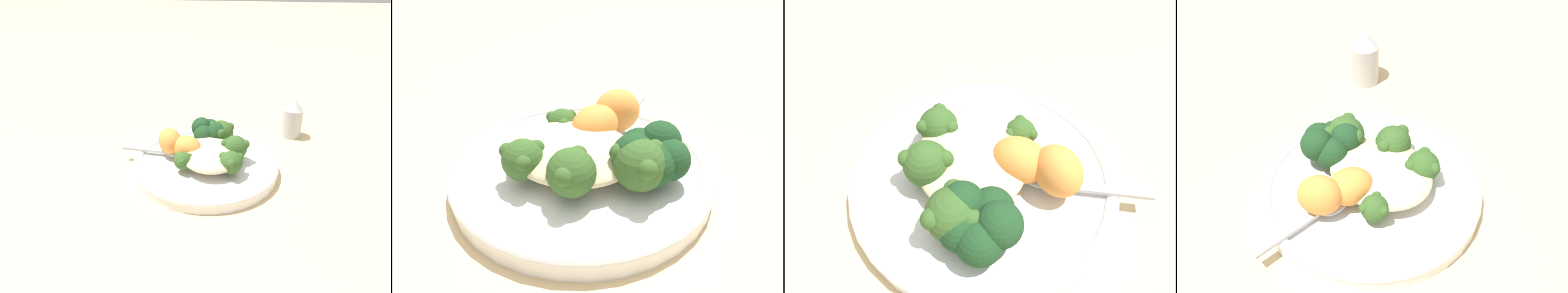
{
  "view_description": "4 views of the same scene",
  "coord_description": "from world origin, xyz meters",
  "views": [
    {
      "loc": [
        -0.55,
        -0.02,
        0.34
      ],
      "look_at": [
        -0.01,
        0.03,
        0.04
      ],
      "focal_mm": 35.0,
      "sensor_mm": 36.0,
      "label": 1
    },
    {
      "loc": [
        0.09,
        -0.25,
        0.22
      ],
      "look_at": [
        0.0,
        -0.0,
        0.05
      ],
      "focal_mm": 35.0,
      "sensor_mm": 36.0,
      "label": 2
    },
    {
      "loc": [
        0.19,
        0.02,
        0.3
      ],
      "look_at": [
        -0.02,
        0.01,
        0.04
      ],
      "focal_mm": 35.0,
      "sensor_mm": 36.0,
      "label": 3
    },
    {
      "loc": [
        -0.27,
        0.32,
        0.46
      ],
      "look_at": [
        0.0,
        0.0,
        0.06
      ],
      "focal_mm": 50.0,
      "sensor_mm": 36.0,
      "label": 4
    }
  ],
  "objects": [
    {
      "name": "sweet_potato_chunk_1",
      "position": [
        -0.01,
        0.05,
        0.04
      ],
      "size": [
        0.06,
        0.06,
        0.04
      ],
      "primitive_type": "ellipsoid",
      "rotation": [
        0.0,
        0.0,
        1.12
      ],
      "color": "orange",
      "rests_on": "plate"
    },
    {
      "name": "broccoli_stalk_3",
      "position": [
        0.05,
        -0.0,
        0.04
      ],
      "size": [
        0.07,
        0.07,
        0.04
      ],
      "rotation": [
        0.0,
        0.0,
        5.51
      ],
      "color": "#9EBC66",
      "rests_on": "plate"
    },
    {
      "name": "sweet_potato_chunk_0",
      "position": [
        0.01,
        0.08,
        0.04
      ],
      "size": [
        0.06,
        0.06,
        0.04
      ],
      "primitive_type": "ellipsoid",
      "rotation": [
        0.0,
        0.0,
        0.59
      ],
      "color": "orange",
      "rests_on": "plate"
    },
    {
      "name": "plate",
      "position": [
        -0.01,
        0.02,
        0.01
      ],
      "size": [
        0.24,
        0.24,
        0.02
      ],
      "color": "white",
      "rests_on": "ground_plane"
    },
    {
      "name": "broccoli_stalk_1",
      "position": [
        -0.04,
        -0.02,
        0.04
      ],
      "size": [
        0.09,
        0.09,
        0.04
      ],
      "rotation": [
        0.0,
        0.0,
        3.99
      ],
      "color": "#9EBC66",
      "rests_on": "plate"
    },
    {
      "name": "broccoli_stalk_2",
      "position": [
        0.0,
        -0.02,
        0.04
      ],
      "size": [
        0.04,
        0.1,
        0.04
      ],
      "rotation": [
        0.0,
        0.0,
        4.63
      ],
      "color": "#9EBC66",
      "rests_on": "plate"
    },
    {
      "name": "broccoli_stalk_0",
      "position": [
        -0.03,
        0.04,
        0.03
      ],
      "size": [
        0.08,
        0.04,
        0.03
      ],
      "rotation": [
        0.0,
        0.0,
        2.84
      ],
      "color": "#9EBC66",
      "rests_on": "plate"
    },
    {
      "name": "spoon",
      "position": [
        0.01,
        0.08,
        0.03
      ],
      "size": [
        0.03,
        0.11,
        0.01
      ],
      "rotation": [
        0.0,
        0.0,
        1.46
      ],
      "color": "#B7B7BC",
      "rests_on": "plate"
    },
    {
      "name": "salt_shaker",
      "position": [
        0.14,
        -0.14,
        0.04
      ],
      "size": [
        0.04,
        0.04,
        0.08
      ],
      "color": "#B2B2B7",
      "rests_on": "ground_plane"
    },
    {
      "name": "ground_plane",
      "position": [
        0.0,
        0.0,
        0.0
      ],
      "size": [
        4.0,
        4.0,
        0.0
      ],
      "primitive_type": "plane",
      "color": "#D6B784"
    },
    {
      "name": "kale_tuft",
      "position": [
        0.05,
        0.01,
        0.04
      ],
      "size": [
        0.06,
        0.07,
        0.04
      ],
      "color": "#193D1E",
      "rests_on": "plate"
    },
    {
      "name": "quinoa_mound",
      "position": [
        -0.01,
        0.01,
        0.04
      ],
      "size": [
        0.12,
        0.1,
        0.03
      ],
      "primitive_type": "ellipsoid",
      "color": "beige",
      "rests_on": "plate"
    }
  ]
}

